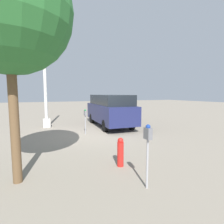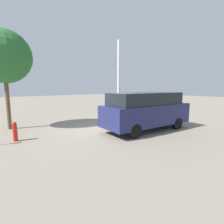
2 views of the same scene
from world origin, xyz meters
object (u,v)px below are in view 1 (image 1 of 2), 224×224
object	(u,v)px
parking_meter_far	(148,142)
street_tree	(8,10)
lamp_post	(46,94)
parked_van	(110,109)
fire_hydrant	(120,152)
parking_meter_near	(85,116)

from	to	relation	value
parking_meter_far	street_tree	size ratio (longest dim) A/B	0.27
parking_meter_far	lamp_post	bearing A→B (deg)	11.75
parking_meter_far	parked_van	world-z (taller)	parked_van
lamp_post	parking_meter_far	bearing A→B (deg)	-168.76
fire_hydrant	parking_meter_near	bearing A→B (deg)	-1.24
parked_van	fire_hydrant	world-z (taller)	parked_van
parking_meter_far	fire_hydrant	world-z (taller)	parking_meter_far
lamp_post	fire_hydrant	size ratio (longest dim) A/B	6.66
lamp_post	parked_van	size ratio (longest dim) A/B	1.11
fire_hydrant	parked_van	bearing A→B (deg)	-19.75
parking_meter_far	street_tree	world-z (taller)	street_tree
parking_meter_far	parked_van	bearing A→B (deg)	-15.74
parked_van	parking_meter_far	bearing A→B (deg)	166.85
parked_van	parking_meter_near	bearing A→B (deg)	131.62
street_tree	fire_hydrant	world-z (taller)	street_tree
parking_meter_near	lamp_post	size ratio (longest dim) A/B	0.23
parking_meter_near	parked_van	distance (m)	2.70
lamp_post	fire_hydrant	world-z (taller)	lamp_post
lamp_post	street_tree	distance (m)	7.56
lamp_post	street_tree	bearing A→B (deg)	171.93
lamp_post	street_tree	world-z (taller)	lamp_post
lamp_post	fire_hydrant	bearing A→B (deg)	-166.95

